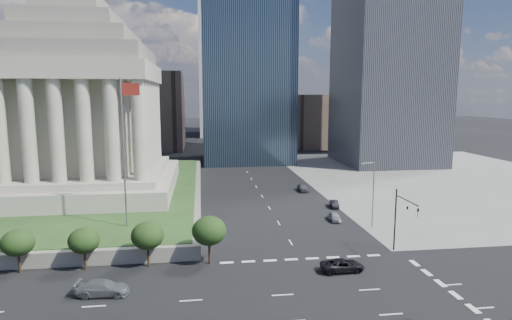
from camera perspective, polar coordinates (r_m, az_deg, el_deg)
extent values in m
plane|color=black|center=(136.13, -2.37, 0.29)|extent=(500.00, 500.00, 0.00)
cube|color=slate|center=(112.21, 23.74, -2.20)|extent=(68.00, 90.00, 0.03)
cube|color=#635F55|center=(92.43, -28.38, -4.13)|extent=(66.00, 70.00, 1.80)
cube|color=#243D18|center=(92.24, -28.42, -3.55)|extent=(64.00, 68.00, 0.10)
cylinder|color=slate|center=(59.59, -17.24, 0.80)|extent=(0.24, 0.24, 20.00)
cube|color=maroon|center=(58.91, -16.44, 9.04)|extent=(2.40, 0.05, 1.60)
cube|color=black|center=(130.36, -1.36, 13.15)|extent=(26.00, 26.00, 60.00)
cube|color=brown|center=(170.20, 7.54, 5.26)|extent=(20.00, 30.00, 20.00)
cube|color=brown|center=(165.31, -13.82, 6.38)|extent=(24.00, 30.00, 28.00)
cylinder|color=black|center=(57.45, 18.06, -7.57)|extent=(0.18, 0.18, 8.00)
cylinder|color=black|center=(54.27, 19.46, -5.09)|extent=(0.14, 5.50, 0.14)
cube|color=black|center=(52.11, 20.78, -6.62)|extent=(0.30, 0.30, 1.10)
cylinder|color=slate|center=(65.99, 15.35, -4.49)|extent=(0.16, 0.16, 10.00)
cylinder|color=slate|center=(64.76, 14.79, -0.39)|extent=(1.80, 0.12, 0.12)
cube|color=slate|center=(64.44, 14.04, -0.49)|extent=(0.50, 0.22, 0.14)
imported|color=black|center=(50.40, 11.47, -13.60)|extent=(4.97, 2.42, 1.36)
imported|color=#5C5F64|center=(46.59, -19.75, -15.75)|extent=(2.46, 5.33, 1.51)
imported|color=#94979C|center=(69.18, 10.45, -7.44)|extent=(1.83, 3.92, 1.30)
imported|color=black|center=(77.27, 10.41, -5.78)|extent=(1.88, 3.85, 1.22)
imported|color=#4F5155|center=(89.04, 6.26, -3.69)|extent=(1.83, 4.42, 1.50)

